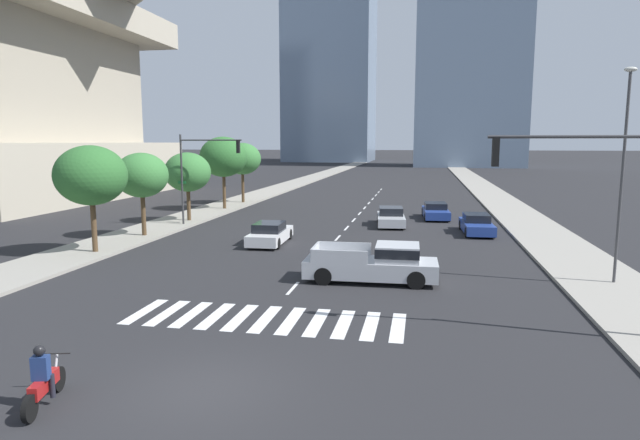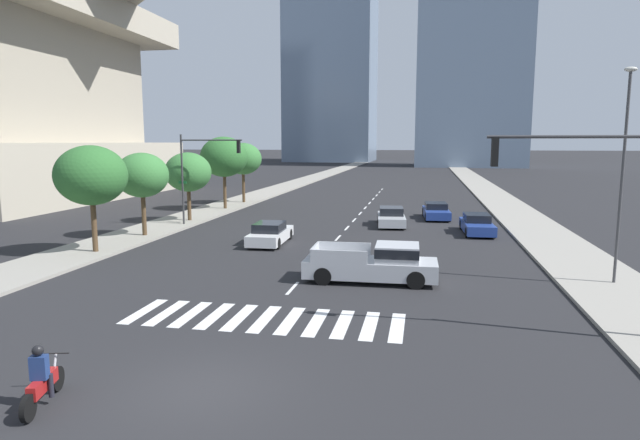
% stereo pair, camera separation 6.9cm
% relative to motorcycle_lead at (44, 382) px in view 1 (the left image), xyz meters
% --- Properties ---
extents(ground_plane, '(800.00, 800.00, 0.00)m').
position_rel_motorcycle_lead_xyz_m(ground_plane, '(3.22, 1.43, -0.58)').
color(ground_plane, '#232326').
extents(sidewalk_east, '(4.00, 260.00, 0.15)m').
position_rel_motorcycle_lead_xyz_m(sidewalk_east, '(16.11, 31.43, -0.51)').
color(sidewalk_east, gray).
rests_on(sidewalk_east, ground).
extents(sidewalk_west, '(4.00, 260.00, 0.15)m').
position_rel_motorcycle_lead_xyz_m(sidewalk_west, '(-9.68, 31.43, -0.51)').
color(sidewalk_west, gray).
rests_on(sidewalk_west, ground).
extents(crosswalk_near, '(9.45, 2.87, 0.01)m').
position_rel_motorcycle_lead_xyz_m(crosswalk_near, '(3.22, 6.84, -0.58)').
color(crosswalk_near, silver).
rests_on(crosswalk_near, ground).
extents(lane_divider_center, '(0.14, 50.00, 0.01)m').
position_rel_motorcycle_lead_xyz_m(lane_divider_center, '(3.22, 34.84, -0.58)').
color(lane_divider_center, silver).
rests_on(lane_divider_center, ground).
extents(motorcycle_lead, '(0.83, 2.04, 1.49)m').
position_rel_motorcycle_lead_xyz_m(motorcycle_lead, '(0.00, 0.00, 0.00)').
color(motorcycle_lead, black).
rests_on(motorcycle_lead, ground).
extents(pickup_truck, '(5.74, 2.15, 1.67)m').
position_rel_motorcycle_lead_xyz_m(pickup_truck, '(6.56, 12.53, 0.23)').
color(pickup_truck, '#B7BABF').
rests_on(pickup_truck, ground).
extents(sedan_blue_0, '(2.02, 4.84, 1.28)m').
position_rel_motorcycle_lead_xyz_m(sedan_blue_0, '(11.97, 26.28, 0.01)').
color(sedan_blue_0, navy).
rests_on(sedan_blue_0, ground).
extents(sedan_blue_1, '(2.18, 4.81, 1.25)m').
position_rel_motorcycle_lead_xyz_m(sedan_blue_1, '(9.46, 32.91, -0.00)').
color(sedan_blue_1, navy).
rests_on(sedan_blue_1, ground).
extents(sedan_silver_2, '(2.32, 4.81, 1.32)m').
position_rel_motorcycle_lead_xyz_m(sedan_silver_2, '(6.20, 28.63, 0.02)').
color(sedan_silver_2, '#B7BABF').
rests_on(sedan_silver_2, ground).
extents(sedan_white_3, '(1.99, 4.75, 1.29)m').
position_rel_motorcycle_lead_xyz_m(sedan_white_3, '(-0.45, 20.19, 0.01)').
color(sedan_white_3, silver).
rests_on(sedan_white_3, ground).
extents(traffic_signal_near, '(5.21, 0.28, 6.40)m').
position_rel_motorcycle_lead_xyz_m(traffic_signal_near, '(13.44, 7.08, 3.97)').
color(traffic_signal_near, '#333335').
rests_on(traffic_signal_near, sidewalk_east).
extents(traffic_signal_far, '(4.81, 0.28, 6.38)m').
position_rel_motorcycle_lead_xyz_m(traffic_signal_far, '(-6.86, 25.61, 3.93)').
color(traffic_signal_far, '#333335').
rests_on(traffic_signal_far, sidewalk_west).
extents(street_lamp_east, '(0.50, 0.24, 8.82)m').
position_rel_motorcycle_lead_xyz_m(street_lamp_east, '(16.41, 13.76, 4.59)').
color(street_lamp_east, '#3F3F42').
rests_on(street_lamp_east, sidewalk_east).
extents(street_tree_nearest, '(3.74, 3.74, 5.69)m').
position_rel_motorcycle_lead_xyz_m(street_tree_nearest, '(-8.88, 15.50, 3.65)').
color(street_tree_nearest, '#4C3823').
rests_on(street_tree_nearest, sidewalk_west).
extents(street_tree_second, '(3.29, 3.29, 5.20)m').
position_rel_motorcycle_lead_xyz_m(street_tree_second, '(-8.88, 20.75, 3.35)').
color(street_tree_second, '#4C3823').
rests_on(street_tree_second, sidewalk_west).
extents(street_tree_third, '(3.44, 3.44, 5.09)m').
position_rel_motorcycle_lead_xyz_m(street_tree_third, '(-8.88, 27.47, 3.18)').
color(street_tree_third, '#4C3823').
rests_on(street_tree_third, sidewalk_west).
extents(street_tree_fourth, '(4.14, 4.14, 6.32)m').
position_rel_motorcycle_lead_xyz_m(street_tree_fourth, '(-8.88, 34.93, 4.12)').
color(street_tree_fourth, '#4C3823').
rests_on(street_tree_fourth, sidewalk_west).
extents(street_tree_fifth, '(3.61, 3.61, 5.78)m').
position_rel_motorcycle_lead_xyz_m(street_tree_fifth, '(-8.88, 40.00, 3.79)').
color(street_tree_fifth, '#4C3823').
rests_on(street_tree_fifth, sidewalk_west).
extents(office_tower_left_skyline, '(26.09, 27.56, 106.26)m').
position_rel_motorcycle_lead_xyz_m(office_tower_left_skyline, '(-20.70, 161.12, 47.19)').
color(office_tower_left_skyline, slate).
rests_on(office_tower_left_skyline, ground).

